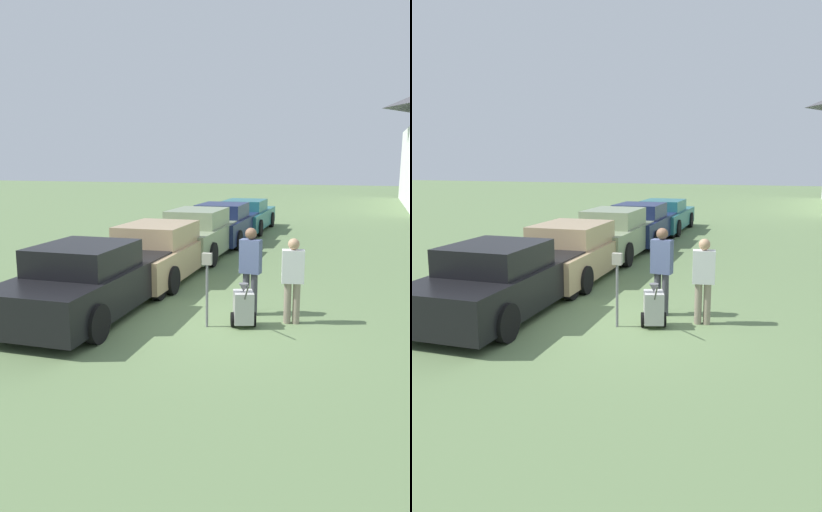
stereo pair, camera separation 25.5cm
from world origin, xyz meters
TOP-DOWN VIEW (x-y plane):
  - ground_plane at (0.00, 0.00)m, footprint 120.00×120.00m
  - parked_car_black at (-2.31, -0.30)m, footprint 2.15×4.69m
  - parked_car_tan at (-2.31, 3.32)m, footprint 2.17×5.34m
  - parked_car_sage at (-2.31, 6.59)m, footprint 2.09×5.27m
  - parked_car_navy at (-2.31, 9.47)m, footprint 2.16×4.93m
  - parked_car_teal at (-2.31, 13.05)m, footprint 2.19×5.18m
  - parking_meter at (0.19, -0.25)m, footprint 0.18×0.09m
  - person_worker at (0.78, 0.77)m, footprint 0.44×0.26m
  - person_supervisor at (1.68, 0.47)m, footprint 0.46×0.30m
  - equipment_cart at (0.84, -0.01)m, footprint 0.55×0.99m

SIDE VIEW (x-z plane):
  - ground_plane at x=0.00m, z-range 0.00..0.00m
  - equipment_cart at x=0.84m, z-range -0.11..0.89m
  - parked_car_teal at x=-2.31m, z-range -0.04..1.37m
  - parked_car_tan at x=-2.31m, z-range -0.06..1.43m
  - parked_car_black at x=-2.31m, z-range -0.05..1.44m
  - parked_car_navy at x=-2.31m, z-range -0.05..1.47m
  - parked_car_sage at x=-2.31m, z-range -0.05..1.52m
  - person_supervisor at x=1.68m, z-range 0.11..1.78m
  - parking_meter at x=0.19m, z-range 0.28..1.70m
  - person_worker at x=0.78m, z-range 0.13..1.93m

